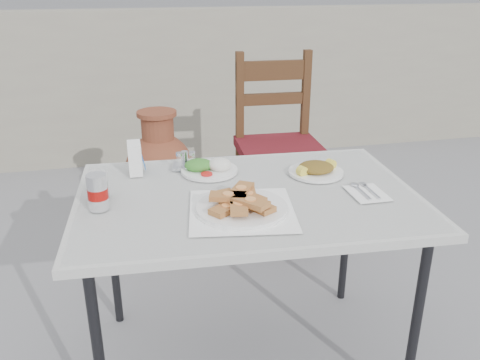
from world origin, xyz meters
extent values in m
plane|color=slate|center=(0.00, 0.00, 0.00)|extent=(80.00, 80.00, 0.00)
cylinder|color=black|center=(0.49, -0.41, 0.35)|extent=(0.04, 0.04, 0.69)
cylinder|color=black|center=(-0.52, 0.31, 0.35)|extent=(0.04, 0.04, 0.69)
cylinder|color=black|center=(0.53, 0.25, 0.35)|extent=(0.04, 0.04, 0.69)
cube|color=white|center=(-0.01, -0.05, 0.71)|extent=(1.25, 0.88, 0.03)
cube|color=white|center=(-0.01, -0.05, 0.73)|extent=(1.21, 0.84, 0.00)
cube|color=white|center=(-0.07, -0.18, 0.74)|extent=(0.39, 0.39, 0.00)
cylinder|color=white|center=(-0.07, -0.18, 0.74)|extent=(0.30, 0.30, 0.02)
cylinder|color=white|center=(-0.07, -0.18, 0.74)|extent=(0.31, 0.31, 0.01)
cylinder|color=white|center=(-0.11, 0.19, 0.74)|extent=(0.22, 0.22, 0.01)
ellipsoid|color=silver|center=(-0.07, 0.18, 0.76)|extent=(0.09, 0.09, 0.05)
ellipsoid|color=#267621|center=(-0.15, 0.20, 0.76)|extent=(0.11, 0.10, 0.05)
cylinder|color=red|center=(-0.13, 0.13, 0.75)|extent=(0.04, 0.04, 0.01)
cylinder|color=white|center=(0.29, 0.08, 0.74)|extent=(0.21, 0.21, 0.01)
ellipsoid|color=#265D17|center=(0.29, 0.08, 0.76)|extent=(0.14, 0.13, 0.04)
cylinder|color=yellow|center=(0.22, 0.05, 0.76)|extent=(0.05, 0.04, 0.04)
cylinder|color=yellow|center=(0.36, 0.10, 0.76)|extent=(0.05, 0.04, 0.04)
cylinder|color=white|center=(-0.53, -0.06, 0.79)|extent=(0.07, 0.07, 0.12)
cylinder|color=#B0100C|center=(-0.53, -0.06, 0.79)|extent=(0.07, 0.07, 0.04)
cylinder|color=silver|center=(-0.53, -0.06, 0.85)|extent=(0.06, 0.06, 0.00)
cylinder|color=white|center=(-0.52, 0.03, 0.78)|extent=(0.07, 0.07, 0.09)
cylinder|color=black|center=(-0.52, 0.03, 0.76)|extent=(0.06, 0.06, 0.06)
cube|color=white|center=(-0.39, 0.24, 0.79)|extent=(0.05, 0.10, 0.12)
cube|color=blue|center=(-0.36, 0.24, 0.78)|extent=(0.02, 0.05, 0.07)
cube|color=silver|center=(-0.20, 0.25, 0.74)|extent=(0.12, 0.10, 0.01)
cylinder|color=white|center=(-0.22, 0.23, 0.78)|extent=(0.02, 0.02, 0.06)
cylinder|color=white|center=(-0.17, 0.23, 0.78)|extent=(0.02, 0.02, 0.06)
cylinder|color=silver|center=(-0.20, 0.27, 0.77)|extent=(0.03, 0.03, 0.05)
cube|color=white|center=(0.40, -0.15, 0.74)|extent=(0.12, 0.16, 0.00)
cube|color=silver|center=(0.38, -0.15, 0.74)|extent=(0.01, 0.12, 0.00)
ellipsoid|color=silver|center=(0.38, -0.08, 0.74)|extent=(0.03, 0.04, 0.01)
cube|color=silver|center=(0.42, -0.15, 0.74)|extent=(0.01, 0.12, 0.00)
cube|color=silver|center=(0.42, -0.08, 0.74)|extent=(0.02, 0.04, 0.00)
cube|color=#3B1F10|center=(0.22, 0.77, 0.25)|extent=(0.05, 0.05, 0.50)
cube|color=#3B1F10|center=(0.61, 0.76, 0.25)|extent=(0.05, 0.05, 0.50)
cube|color=#3B1F10|center=(0.23, 1.17, 0.25)|extent=(0.05, 0.05, 0.50)
cube|color=#3B1F10|center=(0.63, 1.15, 0.25)|extent=(0.05, 0.05, 0.50)
cube|color=maroon|center=(0.42, 0.96, 0.52)|extent=(0.48, 0.48, 0.06)
cube|color=#3B1F10|center=(0.23, 1.17, 0.77)|extent=(0.05, 0.05, 0.55)
cube|color=#3B1F10|center=(0.63, 1.15, 0.77)|extent=(0.05, 0.05, 0.55)
cube|color=#3B1F10|center=(0.43, 1.16, 0.94)|extent=(0.44, 0.05, 0.11)
cube|color=#3B1F10|center=(0.43, 1.16, 0.77)|extent=(0.44, 0.05, 0.07)
cylinder|color=brown|center=(-0.25, 1.12, 0.04)|extent=(0.32, 0.32, 0.08)
ellipsoid|color=brown|center=(-0.25, 1.12, 0.35)|extent=(0.42, 0.42, 0.53)
cylinder|color=beige|center=(-0.25, 1.12, 0.35)|extent=(0.43, 0.43, 0.06)
cylinder|color=brown|center=(-0.25, 1.12, 0.64)|extent=(0.18, 0.18, 0.16)
cylinder|color=brown|center=(-0.25, 1.12, 0.74)|extent=(0.22, 0.22, 0.03)
cube|color=gray|center=(0.00, 2.50, 0.60)|extent=(6.00, 0.25, 1.20)
camera|label=1|loc=(-0.41, -1.65, 1.46)|focal=38.00mm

